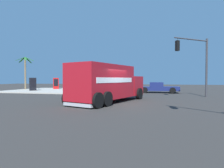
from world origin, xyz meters
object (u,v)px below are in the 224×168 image
Objects in this scene: traffic_light_secondary at (197,58)px; palm_tree_far at (25,68)px; pickup_navy at (158,87)px; vending_machine_red at (56,83)px; sedan_white at (113,88)px; vending_machine_blue at (33,84)px; delivery_truck at (108,83)px.

traffic_light_secondary reaches higher than palm_tree_far.
vending_machine_red is at bearing 79.21° from pickup_navy.
vending_machine_red is (3.59, 10.64, 0.44)m from sedan_white.
traffic_light_secondary is 21.89m from vending_machine_blue.
traffic_light_secondary is 1.11× the size of palm_tree_far.
vending_machine_red reaches higher than pickup_navy.
vending_machine_blue is 4.86m from palm_tree_far.
palm_tree_far reaches higher than delivery_truck.
delivery_truck is at bearing -125.52° from palm_tree_far.
pickup_navy reaches higher than sedan_white.
pickup_navy is (11.17, -3.89, -0.77)m from delivery_truck.
vending_machine_red is at bearing -62.87° from palm_tree_far.
delivery_truck is at bearing -138.26° from vending_machine_red.
traffic_light_secondary is (5.57, -7.52, 2.36)m from delivery_truck.
palm_tree_far reaches higher than vending_machine_red.
traffic_light_secondary is at bearing -53.46° from delivery_truck.
pickup_navy is at bearing -100.79° from vending_machine_red.
vending_machine_blue is at bearing 55.16° from delivery_truck.
pickup_navy is 21.16m from palm_tree_far.
palm_tree_far is at bearing 87.26° from pickup_navy.
pickup_navy is 17.00m from vending_machine_red.
traffic_light_secondary is at bearing -105.04° from palm_tree_far.
vending_machine_red and vending_machine_blue have the same top height.
vending_machine_red is at bearing -12.08° from vending_machine_blue.
vending_machine_red is at bearing 66.64° from traffic_light_secondary.
sedan_white is at bearing 61.83° from traffic_light_secondary.
vending_machine_blue is (9.62, 13.81, -0.43)m from delivery_truck.
pickup_navy is at bearing 32.95° from traffic_light_secondary.
pickup_navy is 2.81× the size of vending_machine_blue.
delivery_truck is at bearing -168.64° from sedan_white.
sedan_white is at bearing -84.43° from vending_machine_blue.
delivery_truck is 9.65m from traffic_light_secondary.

